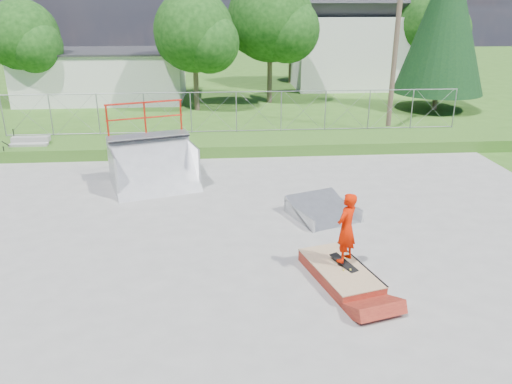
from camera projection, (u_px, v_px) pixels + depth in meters
The scene contains 19 objects.
ground at pixel (255, 250), 12.78m from camera, with size 120.00×120.00×0.00m, color #305D1A.
concrete_pad at pixel (255, 249), 12.77m from camera, with size 20.00×16.00×0.04m, color gray.
grass_berm at pixel (238, 143), 21.54m from camera, with size 24.00×3.00×0.50m, color #305D1A.
grind_box at pixel (340, 273), 11.36m from camera, with size 1.62×2.44×0.33m.
quarter_pipe at pixel (153, 149), 16.59m from camera, with size 2.75×2.33×2.75m, color #9C9FA4, non-canonical shape.
flat_bank_ramp at pixel (323, 210), 14.59m from camera, with size 1.66×1.77×0.51m, color #9C9FA4, non-canonical shape.
skateboard at pixel (344, 263), 11.37m from camera, with size 0.22×0.80×0.02m, color black.
skater at pixel (346, 231), 11.08m from camera, with size 0.59×0.39×1.62m, color red.
concrete_stairs at pixel (28, 149), 20.10m from camera, with size 1.50×1.60×0.80m, color gray, non-canonical shape.
chain_link_fence at pixel (236, 112), 22.06m from camera, with size 20.00×0.06×1.80m, color gray, non-canonical shape.
utility_building_flat at pixel (104, 76), 32.13m from camera, with size 10.00×6.00×3.00m, color beige.
gable_house at pixel (350, 33), 36.31m from camera, with size 8.40×6.08×8.94m.
utility_pole at pixel (396, 47), 23.10m from camera, with size 0.24×0.24×8.00m, color brown.
tree_left_near at pixel (198, 35), 27.75m from camera, with size 4.76×4.48×6.65m.
tree_center at pixel (275, 22), 29.72m from camera, with size 5.44×5.12×7.60m.
tree_left_far at pixel (26, 39), 28.97m from camera, with size 4.42×4.16×6.18m.
tree_right_far at pixel (433, 24), 34.43m from camera, with size 5.10×4.80×7.12m.
tree_back_mid at pixel (294, 35), 37.83m from camera, with size 4.08×3.84×5.70m.
conifer_tree at pixel (446, 19), 27.73m from camera, with size 5.04×5.04×9.10m.
Camera 1 is at (-0.91, -11.38, 5.94)m, focal length 35.00 mm.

